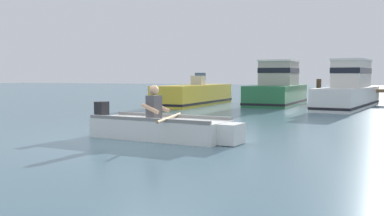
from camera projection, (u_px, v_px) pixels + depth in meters
name	position (u px, v px, depth m)	size (l,w,h in m)	color
ground_plane	(154.00, 139.00, 10.02)	(120.00, 120.00, 0.00)	slate
rowboat_with_person	(162.00, 128.00, 9.98)	(3.73, 1.97, 1.19)	white
moored_boat_yellow	(194.00, 95.00, 21.40)	(1.85, 6.04, 1.54)	gold
moored_boat_green	(277.00, 88.00, 21.39)	(2.12, 4.97, 2.13)	#287042
moored_boat_white	(349.00, 90.00, 19.74)	(2.50, 6.90, 2.13)	white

